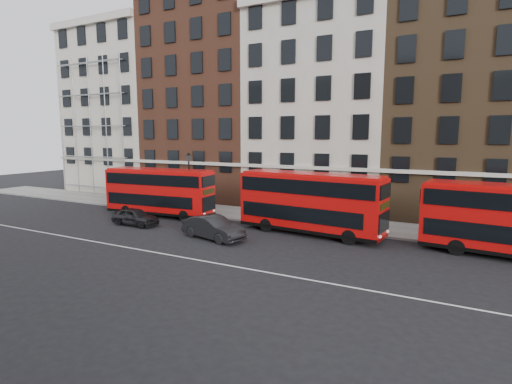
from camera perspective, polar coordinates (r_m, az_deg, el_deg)
The scene contains 11 objects.
ground at distance 24.36m, azimuth -4.39°, elevation -8.58°, with size 120.00×120.00×0.00m, color black.
pavement at distance 33.41m, azimuth 5.26°, elevation -3.84°, with size 80.00×5.00×0.15m, color gray.
kerb at distance 31.17m, azimuth 3.48°, elevation -4.69°, with size 80.00×0.30×0.16m, color gray.
road_centre_line at distance 22.77m, azimuth -7.11°, elevation -9.82°, with size 70.00×0.12×0.01m, color white.
building_terrace at distance 39.83m, azimuth 9.22°, elevation 12.72°, with size 64.00×11.95×22.00m.
bus_b at distance 35.48m, azimuth -13.69°, elevation 0.15°, with size 9.94×3.17×4.11m.
bus_c at distance 28.36m, azimuth 7.68°, elevation -1.38°, with size 10.59×3.53×4.37m.
car_rear at distance 32.59m, azimuth -16.88°, elevation -3.39°, with size 1.60×3.98×1.35m, color black.
car_front at distance 27.30m, azimuth -6.16°, elevation -5.06°, with size 1.66×4.77×1.57m, color black.
lamp_post_left at distance 35.96m, azimuth -9.53°, elevation 1.78°, with size 0.44×0.44×5.33m.
iron_railings at distance 35.31m, azimuth 6.64°, elevation -2.26°, with size 6.60×0.06×1.00m, color black, non-canonical shape.
Camera 1 is at (12.48, -19.71, 7.02)m, focal length 28.00 mm.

